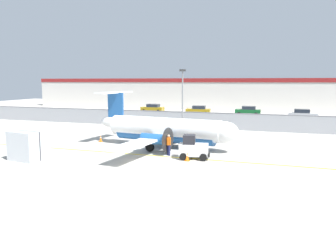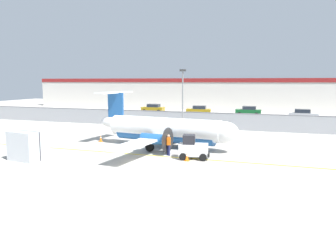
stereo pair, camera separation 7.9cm
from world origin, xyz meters
name	(u,v)px [view 1 (the left image)]	position (x,y,z in m)	size (l,w,h in m)	color
ground_plane	(162,156)	(0.00, 2.00, 0.00)	(140.00, 140.00, 0.01)	#ADA89E
perimeter_fence	(204,120)	(0.00, 18.00, 1.12)	(98.00, 0.10, 2.10)	gray
parking_lot_strip	(219,118)	(0.00, 29.50, 0.06)	(98.00, 17.00, 0.12)	#38383A
background_building	(234,94)	(0.00, 47.99, 3.26)	(91.00, 8.10, 6.50)	beige
commuter_airplane	(167,130)	(-0.79, 5.51, 1.60)	(13.83, 16.07, 4.92)	white
baggage_tug	(193,148)	(2.52, 1.93, 0.86)	(2.48, 1.71, 1.88)	silver
ground_crew_worker	(169,144)	(0.36, 2.51, 0.95)	(0.48, 0.48, 1.70)	#191E4C
cargo_container	(28,145)	(-9.34, -2.14, 1.10)	(2.65, 2.30, 2.20)	#B7BCC1
traffic_cone_near_left	(187,157)	(2.25, 1.18, 0.31)	(0.36, 0.36, 0.64)	orange
traffic_cone_near_right	(101,139)	(-7.87, 6.07, 0.31)	(0.36, 0.36, 0.64)	orange
parked_car_0	(153,108)	(-13.41, 34.96, 0.89)	(4.24, 2.09, 1.58)	#B28C19
parked_car_1	(198,110)	(-4.36, 33.60, 0.89)	(4.34, 2.30, 1.58)	#B28C19
parked_car_2	(248,111)	(3.97, 35.15, 0.89)	(4.20, 2.00, 1.58)	#19662D
parked_car_3	(303,114)	(12.38, 31.61, 0.89)	(4.31, 2.23, 1.58)	silver
apron_light_pole	(183,95)	(-1.82, 14.28, 4.30)	(0.70, 0.30, 7.27)	slate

